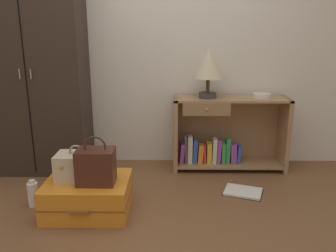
{
  "coord_description": "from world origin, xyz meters",
  "views": [
    {
      "loc": [
        0.22,
        -2.1,
        1.36
      ],
      "look_at": [
        0.19,
        0.84,
        0.55
      ],
      "focal_mm": 37.38,
      "sensor_mm": 36.0,
      "label": 1
    }
  ],
  "objects_px": {
    "wardrobe": "(35,71)",
    "suitcase_large": "(88,196)",
    "bookshelf": "(224,135)",
    "bottle": "(33,194)",
    "bowl": "(262,96)",
    "table_lamp": "(208,65)",
    "handbag": "(96,166)",
    "train_case": "(77,166)",
    "open_book_on_floor": "(243,192)"
  },
  "relations": [
    {
      "from": "bottle",
      "to": "open_book_on_floor",
      "type": "relative_size",
      "value": 0.56
    },
    {
      "from": "handbag",
      "to": "suitcase_large",
      "type": "bearing_deg",
      "value": 151.59
    },
    {
      "from": "bowl",
      "to": "suitcase_large",
      "type": "xyz_separation_m",
      "value": [
        -1.51,
        -0.9,
        -0.62
      ]
    },
    {
      "from": "bookshelf",
      "to": "bowl",
      "type": "xyz_separation_m",
      "value": [
        0.34,
        -0.02,
        0.4
      ]
    },
    {
      "from": "wardrobe",
      "to": "suitcase_large",
      "type": "relative_size",
      "value": 3.1
    },
    {
      "from": "bookshelf",
      "to": "handbag",
      "type": "xyz_separation_m",
      "value": [
        -1.09,
        -0.97,
        0.05
      ]
    },
    {
      "from": "wardrobe",
      "to": "table_lamp",
      "type": "distance_m",
      "value": 1.64
    },
    {
      "from": "train_case",
      "to": "bottle",
      "type": "bearing_deg",
      "value": 172.06
    },
    {
      "from": "wardrobe",
      "to": "bookshelf",
      "type": "height_order",
      "value": "wardrobe"
    },
    {
      "from": "wardrobe",
      "to": "bookshelf",
      "type": "relative_size",
      "value": 1.77
    },
    {
      "from": "table_lamp",
      "to": "suitcase_large",
      "type": "height_order",
      "value": "table_lamp"
    },
    {
      "from": "table_lamp",
      "to": "bowl",
      "type": "height_order",
      "value": "table_lamp"
    },
    {
      "from": "suitcase_large",
      "to": "train_case",
      "type": "height_order",
      "value": "train_case"
    },
    {
      "from": "wardrobe",
      "to": "train_case",
      "type": "distance_m",
      "value": 1.19
    },
    {
      "from": "bookshelf",
      "to": "table_lamp",
      "type": "distance_m",
      "value": 0.72
    },
    {
      "from": "bookshelf",
      "to": "bottle",
      "type": "bearing_deg",
      "value": -152.68
    },
    {
      "from": "wardrobe",
      "to": "suitcase_large",
      "type": "xyz_separation_m",
      "value": [
        0.65,
        -0.86,
        -0.86
      ]
    },
    {
      "from": "handbag",
      "to": "table_lamp",
      "type": "bearing_deg",
      "value": 46.04
    },
    {
      "from": "wardrobe",
      "to": "suitcase_large",
      "type": "bearing_deg",
      "value": -52.89
    },
    {
      "from": "table_lamp",
      "to": "train_case",
      "type": "xyz_separation_m",
      "value": [
        -1.06,
        -0.87,
        -0.68
      ]
    },
    {
      "from": "bookshelf",
      "to": "open_book_on_floor",
      "type": "height_order",
      "value": "bookshelf"
    },
    {
      "from": "open_book_on_floor",
      "to": "bottle",
      "type": "bearing_deg",
      "value": -171.77
    },
    {
      "from": "table_lamp",
      "to": "bottle",
      "type": "xyz_separation_m",
      "value": [
        -1.45,
        -0.81,
        -0.94
      ]
    },
    {
      "from": "table_lamp",
      "to": "train_case",
      "type": "distance_m",
      "value": 1.53
    },
    {
      "from": "train_case",
      "to": "open_book_on_floor",
      "type": "height_order",
      "value": "train_case"
    },
    {
      "from": "bookshelf",
      "to": "bowl",
      "type": "relative_size",
      "value": 6.49
    },
    {
      "from": "train_case",
      "to": "bottle",
      "type": "height_order",
      "value": "train_case"
    },
    {
      "from": "bottle",
      "to": "open_book_on_floor",
      "type": "xyz_separation_m",
      "value": [
        1.72,
        0.25,
        -0.09
      ]
    },
    {
      "from": "wardrobe",
      "to": "table_lamp",
      "type": "relative_size",
      "value": 4.24
    },
    {
      "from": "wardrobe",
      "to": "bottle",
      "type": "height_order",
      "value": "wardrobe"
    },
    {
      "from": "bowl",
      "to": "train_case",
      "type": "distance_m",
      "value": 1.86
    },
    {
      "from": "table_lamp",
      "to": "bottle",
      "type": "relative_size",
      "value": 2.13
    },
    {
      "from": "suitcase_large",
      "to": "handbag",
      "type": "height_order",
      "value": "handbag"
    },
    {
      "from": "train_case",
      "to": "open_book_on_floor",
      "type": "bearing_deg",
      "value": 12.73
    },
    {
      "from": "bookshelf",
      "to": "suitcase_large",
      "type": "xyz_separation_m",
      "value": [
        -1.17,
        -0.92,
        -0.22
      ]
    },
    {
      "from": "wardrobe",
      "to": "bowl",
      "type": "distance_m",
      "value": 2.18
    },
    {
      "from": "bowl",
      "to": "bottle",
      "type": "distance_m",
      "value": 2.23
    },
    {
      "from": "bookshelf",
      "to": "open_book_on_floor",
      "type": "distance_m",
      "value": 0.69
    },
    {
      "from": "bookshelf",
      "to": "bowl",
      "type": "distance_m",
      "value": 0.53
    },
    {
      "from": "bowl",
      "to": "bottle",
      "type": "bearing_deg",
      "value": -157.35
    },
    {
      "from": "wardrobe",
      "to": "table_lamp",
      "type": "xyz_separation_m",
      "value": [
        1.64,
        0.03,
        0.05
      ]
    },
    {
      "from": "suitcase_large",
      "to": "table_lamp",
      "type": "bearing_deg",
      "value": 42.1
    },
    {
      "from": "train_case",
      "to": "open_book_on_floor",
      "type": "relative_size",
      "value": 0.79
    },
    {
      "from": "suitcase_large",
      "to": "bottle",
      "type": "height_order",
      "value": "suitcase_large"
    },
    {
      "from": "wardrobe",
      "to": "open_book_on_floor",
      "type": "bearing_deg",
      "value": -15.61
    },
    {
      "from": "table_lamp",
      "to": "handbag",
      "type": "bearing_deg",
      "value": -133.96
    },
    {
      "from": "wardrobe",
      "to": "handbag",
      "type": "xyz_separation_m",
      "value": [
        0.74,
        -0.91,
        -0.6
      ]
    },
    {
      "from": "bowl",
      "to": "bottle",
      "type": "xyz_separation_m",
      "value": [
        -1.97,
        -0.82,
        -0.65
      ]
    },
    {
      "from": "suitcase_large",
      "to": "open_book_on_floor",
      "type": "distance_m",
      "value": 1.31
    },
    {
      "from": "wardrobe",
      "to": "suitcase_large",
      "type": "distance_m",
      "value": 1.38
    }
  ]
}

